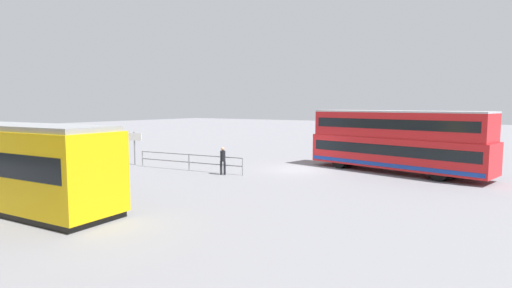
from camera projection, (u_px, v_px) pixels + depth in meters
name	position (u px, v px, depth m)	size (l,w,h in m)	color
ground_plane	(299.00, 169.00, 26.52)	(160.00, 160.00, 0.00)	gray
double_decker_bus	(396.00, 141.00, 25.16)	(11.47, 4.90, 3.89)	red
pedestrian_near_railing	(223.00, 159.00, 24.37)	(0.42, 0.42, 1.70)	black
pedestrian_railing	(189.00, 159.00, 25.97)	(8.01, 0.84, 1.08)	gray
info_sign	(134.00, 142.00, 28.42)	(1.18, 0.38, 2.37)	slate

